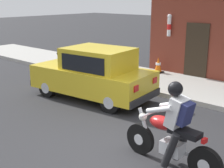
% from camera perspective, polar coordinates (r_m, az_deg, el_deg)
% --- Properties ---
extents(ground_plane, '(80.00, 80.00, 0.00)m').
position_cam_1_polar(ground_plane, '(6.37, 1.07, -12.47)').
color(ground_plane, '#2B2B2D').
extents(sidewalk_curb, '(2.60, 22.00, 0.14)m').
position_cam_1_polar(sidewalk_curb, '(11.72, 5.55, 1.10)').
color(sidewalk_curb, '#ADAAA3').
rests_on(sidewalk_curb, ground).
extents(motorcycle_with_rider, '(0.57, 2.02, 1.62)m').
position_cam_1_polar(motorcycle_with_rider, '(5.71, 10.92, -8.68)').
color(motorcycle_with_rider, black).
rests_on(motorcycle_with_rider, ground).
extents(car_hatchback, '(2.02, 3.93, 1.57)m').
position_cam_1_polar(car_hatchback, '(9.38, -3.37, 1.83)').
color(car_hatchback, black).
rests_on(car_hatchback, ground).
extents(traffic_cone, '(0.36, 0.36, 0.60)m').
position_cam_1_polar(traffic_cone, '(12.31, 8.44, 3.44)').
color(traffic_cone, black).
rests_on(traffic_cone, sidewalk_curb).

